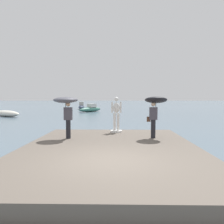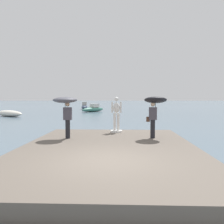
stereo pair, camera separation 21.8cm
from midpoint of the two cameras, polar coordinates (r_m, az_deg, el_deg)
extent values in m
plane|color=slate|center=(47.11, 0.72, 0.54)|extent=(400.00, 400.00, 0.00)
cube|color=#60564C|center=(9.31, -1.15, -9.68)|extent=(6.96, 10.03, 0.40)
cylinder|color=white|center=(13.14, 0.60, -4.74)|extent=(0.66, 0.66, 0.10)
cylinder|color=white|center=(13.08, 0.16, -2.40)|extent=(0.15, 0.15, 0.98)
cylinder|color=white|center=(13.08, 1.04, -2.41)|extent=(0.15, 0.15, 0.98)
ellipsoid|color=white|center=(13.02, 0.60, 1.05)|extent=(0.38, 0.26, 0.60)
sphere|color=white|center=(13.01, 0.60, 3.16)|extent=(0.24, 0.24, 0.24)
cylinder|color=white|center=(13.02, -0.45, 1.18)|extent=(0.10, 0.10, 0.62)
cylinder|color=white|center=(13.02, 1.66, 1.18)|extent=(0.10, 0.10, 0.62)
cylinder|color=black|center=(11.26, -11.21, -4.16)|extent=(0.22, 0.22, 0.88)
cube|color=#47424C|center=(11.19, -11.25, -0.40)|extent=(0.38, 0.25, 0.60)
sphere|color=tan|center=(11.17, -11.28, 1.88)|extent=(0.21, 0.21, 0.21)
cylinder|color=#262626|center=(11.24, -11.83, 1.20)|extent=(0.02, 0.02, 0.53)
ellipsoid|color=#4C4C56|center=(11.23, -11.85, 2.91)|extent=(1.16, 1.17, 0.31)
cylinder|color=black|center=(11.35, 9.51, -4.09)|extent=(0.22, 0.22, 0.88)
cube|color=#47424C|center=(11.28, 9.55, -0.36)|extent=(0.40, 0.28, 0.60)
sphere|color=beige|center=(11.26, 9.57, 1.91)|extent=(0.21, 0.21, 0.21)
cylinder|color=#262626|center=(11.31, 10.17, 1.24)|extent=(0.02, 0.02, 0.53)
ellipsoid|color=black|center=(11.30, 10.18, 2.93)|extent=(1.18, 1.21, 0.43)
cube|color=#513323|center=(11.31, 8.42, -1.76)|extent=(0.19, 0.12, 0.24)
ellipsoid|color=#2D384C|center=(50.23, -7.63, 1.18)|extent=(1.90, 4.80, 0.87)
cube|color=#B2ADA3|center=(50.55, -7.63, 2.06)|extent=(1.14, 1.62, 0.76)
ellipsoid|color=#336B5B|center=(40.18, -5.49, 0.62)|extent=(4.07, 5.05, 0.81)
cube|color=beige|center=(40.45, -5.13, 1.59)|extent=(1.63, 1.75, 0.63)
ellipsoid|color=silver|center=(32.45, -24.64, -0.33)|extent=(5.09, 4.05, 0.79)
camera|label=1|loc=(0.11, -90.49, -0.03)|focal=37.32mm
camera|label=2|loc=(0.11, 89.51, 0.03)|focal=37.32mm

